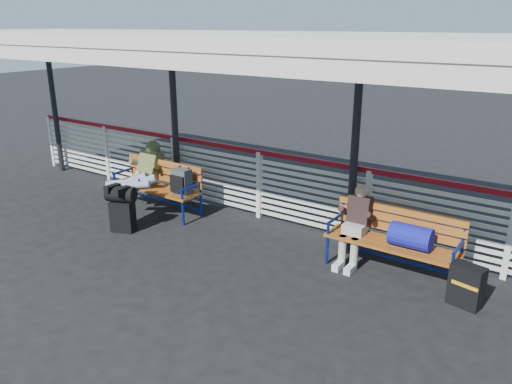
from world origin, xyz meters
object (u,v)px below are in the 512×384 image
Objects in this scene: bench_right at (402,236)px; companion_person at (355,224)px; bench_left at (166,182)px; traveler_man at (137,178)px; suitcase_side at (466,286)px; luggage_stack at (122,207)px.

bench_right is 0.66m from companion_person.
bench_left is 0.49m from traveler_man.
bench_left is at bearing -170.40° from suitcase_side.
traveler_man reaches higher than bench_left.
companion_person is at bearing -178.21° from suitcase_side.
traveler_man is (-4.64, -0.41, 0.10)m from bench_right.
bench_right is at bearing 1.11° from companion_person.
companion_person is 2.13× the size of suitcase_side.
luggage_stack is 0.48× the size of traveler_man.
bench_left is at bearing -179.19° from bench_right.
luggage_stack is 1.05m from bench_left.
bench_left and bench_right have the same top height.
bench_left is at bearing 45.59° from traveler_man.
bench_left is (-0.01, 1.03, 0.17)m from luggage_stack.
companion_person is at bearing 0.76° from bench_left.
bench_right is (4.30, 0.06, -0.01)m from bench_left.
luggage_stack is at bearing -163.44° from companion_person.
bench_right is at bearing -7.33° from luggage_stack.
luggage_stack is 5.30m from suitcase_side.
luggage_stack is 1.45× the size of suitcase_side.
bench_left is 1.57× the size of companion_person.
traveler_man reaches higher than companion_person.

